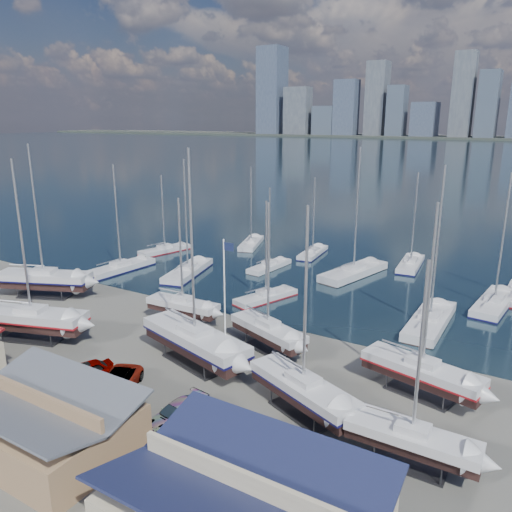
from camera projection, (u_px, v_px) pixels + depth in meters
The scene contains 28 objects.
ground at pixel (193, 354), 46.95m from camera, with size 1400.00×1400.00×0.00m, color #605E59.
water at pixel (509, 155), 303.03m from camera, with size 1400.00×600.00×0.40m, color #1A2F3E.
shed_grey at pixel (42, 419), 33.16m from camera, with size 12.60×8.40×4.17m.
shed_blue at pixel (246, 509), 25.13m from camera, with size 13.65×9.45×4.71m.
sailboat_cradle_0 at pixel (44, 279), 61.79m from camera, with size 12.02×7.55×18.64m.
sailboat_cradle_1 at pixel (32, 319), 49.66m from camera, with size 11.59×6.50×17.91m.
sailboat_cradle_2 at pixel (183, 305), 53.78m from camera, with size 8.34×2.68×13.64m.
sailboat_cradle_3 at pixel (195, 340), 44.69m from camera, with size 12.47×6.42×19.16m.
sailboat_cradle_4 at pixel (268, 330), 47.35m from camera, with size 8.96×5.26×14.27m.
sailboat_cradle_5 at pixel (303, 389), 36.94m from camera, with size 10.09×6.28×15.84m.
sailboat_cradle_6 at pixel (422, 372), 39.52m from camera, with size 9.99×4.80×15.60m.
sailboat_cradle_7 at pixel (412, 439), 31.35m from camera, with size 8.29×2.36×13.70m.
sailboat_moored_0 at pixel (121, 269), 72.42m from camera, with size 4.01×11.00×16.10m.
sailboat_moored_1 at pixel (165, 251), 82.56m from camera, with size 4.71×9.29×13.37m.
sailboat_moored_2 at pixel (251, 244), 86.76m from camera, with size 5.60×9.82×14.30m.
sailboat_moored_3 at pixel (188, 273), 70.81m from camera, with size 5.90×11.79×16.97m.
sailboat_moored_4 at pixel (269, 267), 73.46m from camera, with size 3.17×8.54×12.60m.
sailboat_moored_5 at pixel (313, 253), 80.83m from camera, with size 3.36×9.03×13.19m.
sailboat_moored_6 at pixel (266, 298), 60.83m from camera, with size 5.09×8.89×12.82m.
sailboat_moored_7 at pixel (353, 274), 70.21m from camera, with size 6.33×12.86×18.71m.
sailboat_moored_8 at pixel (410, 265), 74.34m from camera, with size 3.67×10.06×14.73m.
sailboat_moored_9 at pixel (430, 323), 53.26m from camera, with size 3.33×11.81×17.83m.
sailboat_moored_10 at pixel (494, 305), 58.52m from camera, with size 4.21×11.30×16.51m.
car_a at pixel (85, 372), 42.07m from camera, with size 1.88×4.69×1.60m, color gray.
car_b at pixel (80, 381), 40.59m from camera, with size 1.58×4.54×1.50m, color gray.
car_c at pixel (116, 384), 40.15m from camera, with size 2.68×5.80×1.61m, color gray.
car_d at pixel (177, 413), 36.25m from camera, with size 2.07×5.09×1.48m, color gray.
flagpole at pixel (225, 296), 42.72m from camera, with size 1.04×0.12×11.74m.
Camera 1 is at (27.20, -43.58, 21.40)m, focal length 35.00 mm.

